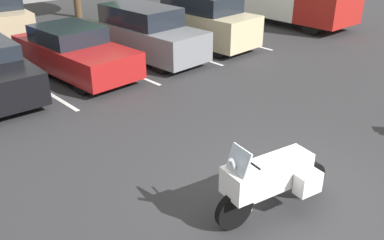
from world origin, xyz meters
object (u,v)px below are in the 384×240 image
Objects in this scene: car_grey at (145,33)px; car_champagne at (204,20)px; car_red at (74,52)px; motorcycle_touring at (271,178)px.

car_champagne is (2.62, -0.31, 0.11)m from car_grey.
car_red is at bearing 175.45° from car_champagne.
car_grey is 1.12× the size of car_champagne.
motorcycle_touring is at bearing -114.41° from car_grey.
motorcycle_touring is at bearing -97.48° from car_red.
car_red is 1.00× the size of car_grey.
car_champagne is at bearing -6.65° from car_grey.
car_grey is 2.64m from car_champagne.
motorcycle_touring is 0.48× the size of car_grey.
car_grey is (3.86, 8.51, 0.20)m from motorcycle_touring.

